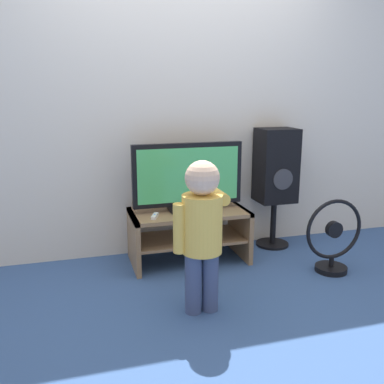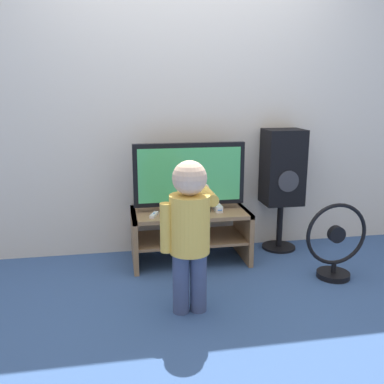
{
  "view_description": "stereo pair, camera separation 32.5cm",
  "coord_description": "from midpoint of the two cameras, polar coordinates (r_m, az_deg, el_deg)",
  "views": [
    {
      "loc": [
        -0.88,
        -2.89,
        1.36
      ],
      "look_at": [
        0.0,
        0.14,
        0.6
      ],
      "focal_mm": 40.0,
      "sensor_mm": 36.0,
      "label": 1
    },
    {
      "loc": [
        -0.56,
        -2.97,
        1.36
      ],
      "look_at": [
        0.0,
        0.14,
        0.6
      ],
      "focal_mm": 40.0,
      "sensor_mm": 36.0,
      "label": 2
    }
  ],
  "objects": [
    {
      "name": "remote_primary",
      "position": [
        3.23,
        -7.88,
        -3.22
      ],
      "size": [
        0.08,
        0.13,
        0.03
      ],
      "color": "white",
      "rests_on": "tv_stand"
    },
    {
      "name": "child",
      "position": [
        2.57,
        -2.3,
        -4.43
      ],
      "size": [
        0.36,
        0.53,
        0.96
      ],
      "color": "#3F4C72",
      "rests_on": "ground_plane"
    },
    {
      "name": "wall_back",
      "position": [
        3.56,
        -4.58,
        12.59
      ],
      "size": [
        10.0,
        0.06,
        2.6
      ],
      "color": "silver",
      "rests_on": "ground_plane"
    },
    {
      "name": "speaker_tower",
      "position": [
        3.7,
        8.66,
        3.06
      ],
      "size": [
        0.32,
        0.29,
        1.04
      ],
      "color": "black",
      "rests_on": "ground_plane"
    },
    {
      "name": "tv_stand",
      "position": [
        3.43,
        -3.17,
        -4.83
      ],
      "size": [
        0.92,
        0.48,
        0.42
      ],
      "color": "#93704C",
      "rests_on": "ground_plane"
    },
    {
      "name": "television",
      "position": [
        3.34,
        -3.34,
        1.9
      ],
      "size": [
        0.88,
        0.2,
        0.53
      ],
      "color": "black",
      "rests_on": "tv_stand"
    },
    {
      "name": "remote_secondary",
      "position": [
        3.27,
        -4.51,
        -2.93
      ],
      "size": [
        0.05,
        0.13,
        0.03
      ],
      "color": "white",
      "rests_on": "tv_stand"
    },
    {
      "name": "game_console",
      "position": [
        3.39,
        0.48,
        -2.02
      ],
      "size": [
        0.05,
        0.17,
        0.05
      ],
      "color": "white",
      "rests_on": "tv_stand"
    },
    {
      "name": "floor_fan",
      "position": [
        3.35,
        15.71,
        -6.2
      ],
      "size": [
        0.47,
        0.24,
        0.57
      ],
      "color": "black",
      "rests_on": "ground_plane"
    },
    {
      "name": "ground_plane",
      "position": [
        3.31,
        -2.16,
        -10.66
      ],
      "size": [
        16.0,
        16.0,
        0.0
      ],
      "primitive_type": "plane",
      "color": "#38568C"
    }
  ]
}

